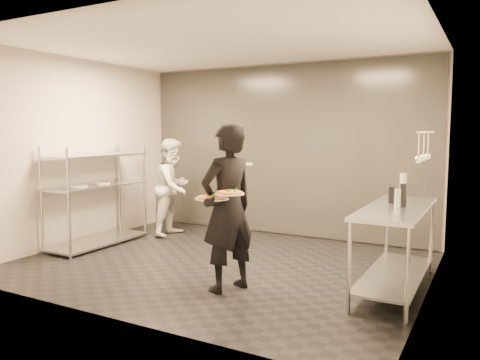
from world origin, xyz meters
The scene contains 13 objects.
room_shell centered at (0.00, 1.18, 1.40)m, with size 5.00×4.00×2.80m.
pass_rack centered at (-2.15, 0.00, 0.77)m, with size 0.60×1.60×1.50m.
prep_counter centered at (2.18, 0.00, 0.63)m, with size 0.60×1.80×0.92m.
utensil_rail centered at (2.43, 0.00, 1.55)m, with size 0.07×1.20×0.31m.
waiter centered at (0.59, -0.82, 0.90)m, with size 0.66×0.43×1.80m, color black.
chef centered at (-1.55, 1.10, 0.79)m, with size 0.77×0.60×1.58m, color silver.
pizza_plate_near centered at (0.50, -0.99, 1.02)m, with size 0.36×0.36×0.05m.
pizza_plate_far centered at (0.75, -1.06, 1.10)m, with size 0.30×0.30×0.05m.
salad_plate centered at (0.56, -0.48, 1.36)m, with size 0.29×0.29×0.07m.
pos_monitor centered at (2.06, 0.30, 1.01)m, with size 0.05×0.26×0.18m, color black.
bottle_green centered at (2.11, 0.80, 1.06)m, with size 0.08×0.08×0.29m, color gray.
bottle_clear centered at (2.20, -0.10, 1.02)m, with size 0.06×0.06×0.20m, color gray.
bottle_dark centered at (2.24, 0.01, 1.04)m, with size 0.07×0.07×0.24m, color black.
Camera 1 is at (3.06, -5.07, 1.71)m, focal length 35.00 mm.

